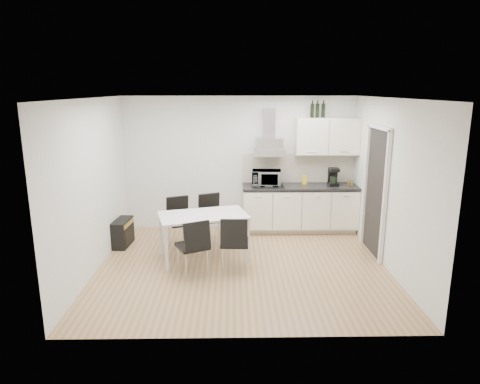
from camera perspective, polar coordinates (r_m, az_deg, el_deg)
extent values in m
plane|color=tan|center=(6.87, 0.31, -9.83)|extent=(4.50, 4.50, 0.00)
cube|color=white|center=(8.42, 0.00, 3.83)|extent=(4.50, 0.10, 2.60)
cube|color=white|center=(4.53, 0.91, -4.83)|extent=(4.50, 0.10, 2.60)
cube|color=white|center=(6.79, -19.03, 0.69)|extent=(0.10, 4.00, 2.60)
cube|color=white|center=(6.89, 19.38, 0.83)|extent=(0.10, 4.00, 2.60)
plane|color=white|center=(6.30, 0.34, 12.42)|extent=(4.50, 4.50, 0.00)
cube|color=white|center=(7.43, 17.51, -0.10)|extent=(0.08, 1.04, 2.10)
cube|color=beige|center=(8.57, 7.77, -4.74)|extent=(2.16, 0.52, 0.10)
cube|color=beige|center=(8.41, 7.91, -2.04)|extent=(2.20, 0.60, 0.76)
cube|color=black|center=(8.30, 8.01, 0.73)|extent=(2.22, 0.64, 0.04)
cube|color=beige|center=(8.52, 7.77, 3.21)|extent=(2.20, 0.02, 0.58)
cube|color=beige|center=(8.36, 11.50, 7.30)|extent=(1.20, 0.35, 0.70)
cube|color=silver|center=(8.18, 3.91, 5.99)|extent=(0.60, 0.46, 0.30)
cube|color=silver|center=(8.24, 3.89, 9.19)|extent=(0.22, 0.20, 0.55)
imported|color=silver|center=(8.17, 3.55, 2.09)|extent=(0.56, 0.34, 0.37)
cube|color=yellow|center=(8.39, 8.59, 1.63)|extent=(0.08, 0.04, 0.18)
cylinder|color=brown|center=(8.44, 14.32, 1.18)|extent=(0.04, 0.04, 0.11)
cylinder|color=#4C6626|center=(8.45, 14.71, 1.18)|extent=(0.04, 0.04, 0.11)
cylinder|color=black|center=(8.27, 9.60, 10.86)|extent=(0.07, 0.07, 0.32)
cylinder|color=black|center=(8.28, 10.29, 10.84)|extent=(0.07, 0.07, 0.32)
cylinder|color=black|center=(8.31, 11.05, 10.81)|extent=(0.07, 0.07, 0.32)
cube|color=white|center=(6.96, -4.94, -3.11)|extent=(1.56, 1.13, 0.03)
cube|color=white|center=(6.66, -9.81, -7.45)|extent=(0.06, 0.06, 0.72)
cube|color=white|center=(6.90, 1.03, -6.48)|extent=(0.06, 0.06, 0.72)
cube|color=white|center=(7.32, -10.43, -5.53)|extent=(0.06, 0.06, 0.72)
cube|color=white|center=(7.54, -0.54, -4.72)|extent=(0.06, 0.06, 0.72)
cube|color=black|center=(7.92, -15.38, -5.24)|extent=(0.29, 0.59, 0.48)
cube|color=gold|center=(7.84, -14.57, -4.06)|extent=(0.05, 0.51, 0.08)
cube|color=black|center=(8.63, -6.57, -3.88)|extent=(0.19, 0.18, 0.30)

